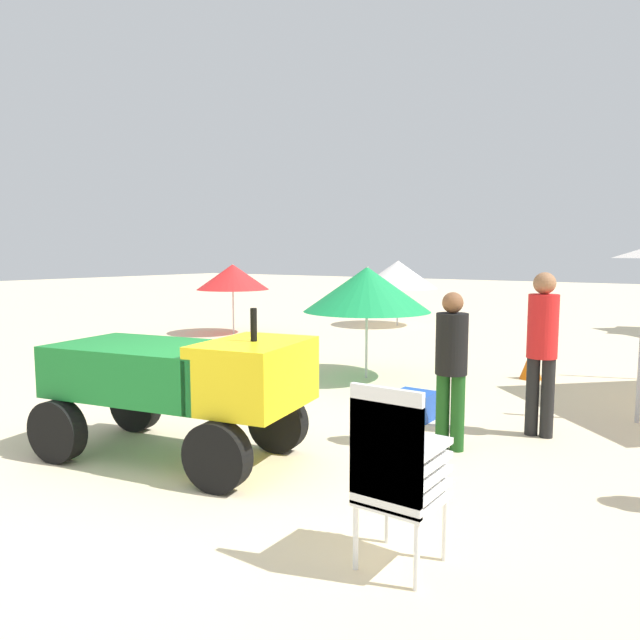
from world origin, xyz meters
name	(u,v)px	position (x,y,z in m)	size (l,w,h in m)	color
ground	(212,478)	(0.00, 0.00, 0.00)	(80.00, 80.00, 0.00)	beige
utility_cart	(181,379)	(-0.61, 0.21, 0.78)	(2.74, 1.73, 1.50)	#197A2D
stacked_plastic_chairs	(395,464)	(2.05, -0.46, 0.70)	(0.48, 0.48, 1.20)	white
surfboard_pile	(180,370)	(-3.52, 2.78, 0.12)	(2.46, 0.82, 0.24)	orange
lifeguard_near_center	(542,342)	(2.05, 2.92, 1.04)	(0.32, 0.32, 1.79)	black
lifeguard_near_right	(451,360)	(1.42, 1.95, 0.92)	(0.32, 0.32, 1.61)	#194C19
beach_umbrella_left	(367,289)	(-1.04, 4.47, 1.43)	(2.02, 2.02, 1.78)	beige
beach_umbrella_mid	(398,274)	(-3.86, 10.98, 1.42)	(2.15, 2.15, 1.79)	beige
beach_umbrella_far	(233,277)	(-6.43, 7.15, 1.41)	(1.79, 1.79, 1.73)	beige
traffic_cone_near	(531,364)	(1.15, 5.90, 0.25)	(0.34, 0.34, 0.49)	orange
cooler_box	(415,405)	(0.63, 2.78, 0.16)	(0.46, 0.39, 0.33)	blue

